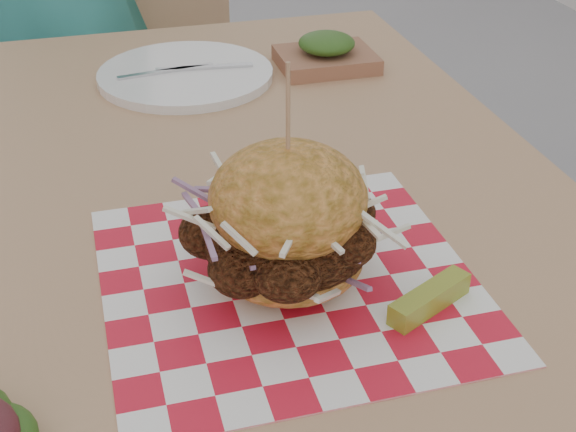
% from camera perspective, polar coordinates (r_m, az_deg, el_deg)
% --- Properties ---
extents(patio_table, '(0.80, 1.20, 0.75)m').
position_cam_1_polar(patio_table, '(1.00, -3.82, -1.78)').
color(patio_table, tan).
rests_on(patio_table, ground).
extents(patio_chair, '(0.43, 0.44, 0.95)m').
position_cam_1_polar(patio_chair, '(1.92, -9.90, 10.79)').
color(patio_chair, tan).
rests_on(patio_chair, ground).
extents(paper_liner, '(0.36, 0.36, 0.00)m').
position_cam_1_polar(paper_liner, '(0.79, 0.00, -4.55)').
color(paper_liner, red).
rests_on(paper_liner, patio_table).
extents(sandwich, '(0.20, 0.20, 0.23)m').
position_cam_1_polar(sandwich, '(0.76, 0.00, -0.68)').
color(sandwich, '#E08F3F').
rests_on(sandwich, paper_liner).
extents(pickle_spear, '(0.09, 0.06, 0.02)m').
position_cam_1_polar(pickle_spear, '(0.76, 10.04, -5.81)').
color(pickle_spear, olive).
rests_on(pickle_spear, paper_liner).
extents(place_setting, '(0.27, 0.27, 0.02)m').
position_cam_1_polar(place_setting, '(1.27, -7.30, 9.94)').
color(place_setting, white).
rests_on(place_setting, patio_table).
extents(kraft_tray, '(0.15, 0.12, 0.06)m').
position_cam_1_polar(kraft_tray, '(1.30, 2.75, 11.46)').
color(kraft_tray, '#925C42').
rests_on(kraft_tray, patio_table).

